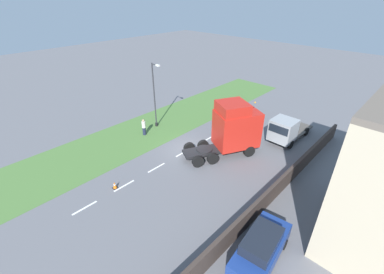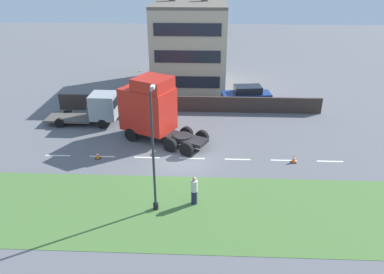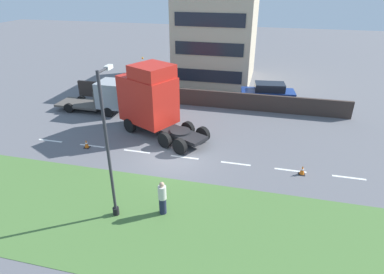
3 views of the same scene
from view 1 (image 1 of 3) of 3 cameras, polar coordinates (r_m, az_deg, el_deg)
ground_plane at (r=24.26m, az=-0.80°, el=-2.86°), size 120.00×120.00×0.00m
grass_verge at (r=28.22m, az=-9.56°, el=1.73°), size 7.00×44.00×0.01m
lane_markings at (r=23.84m, az=-1.98°, el=-3.51°), size 0.16×21.00×0.00m
boundary_wall at (r=19.83m, az=18.49°, el=-10.66°), size 0.25×24.00×1.44m
lorry_cab at (r=23.04m, az=9.31°, el=1.93°), size 5.24×6.92×5.07m
flatbed_truck at (r=26.29m, az=20.00°, el=1.47°), size 2.27×6.05×2.65m
parked_car at (r=15.62m, az=15.08°, el=-22.66°), size 2.36×4.76×1.92m
lamp_post at (r=27.38m, az=-8.21°, el=8.45°), size 1.27×0.29×6.95m
pedestrian at (r=26.81m, az=-10.64°, el=2.13°), size 0.39×0.39×1.76m
traffic_cone_lead at (r=20.59m, az=-16.80°, el=-10.20°), size 0.36×0.36×0.58m
traffic_cone_trailing at (r=28.23m, az=7.18°, el=2.57°), size 0.36×0.36×0.58m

